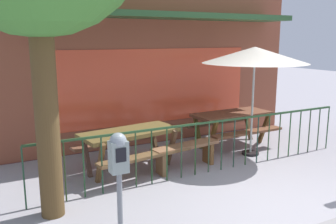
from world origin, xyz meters
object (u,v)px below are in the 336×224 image
picnic_table_right (232,120)px  patio_bench (186,151)px  picnic_table_left (130,139)px  parking_meter_far (119,166)px  patio_umbrella (255,56)px

picnic_table_right → patio_bench: (-1.70, -0.82, -0.26)m
picnic_table_left → parking_meter_far: bearing=-113.9°
picnic_table_right → picnic_table_left: bearing=-170.6°
picnic_table_left → parking_meter_far: size_ratio=1.30×
patio_umbrella → parking_meter_far: (-3.85, -2.46, -0.91)m
patio_umbrella → patio_bench: patio_umbrella is taller
picnic_table_left → parking_meter_far: 3.05m
picnic_table_left → picnic_table_right: bearing=9.4°
patio_bench → picnic_table_right: bearing=25.8°
picnic_table_left → patio_bench: 1.08m
patio_umbrella → patio_bench: 2.41m
picnic_table_right → parking_meter_far: parking_meter_far is taller
picnic_table_left → picnic_table_right: size_ratio=1.08×
picnic_table_right → patio_bench: size_ratio=1.29×
patio_umbrella → parking_meter_far: patio_umbrella is taller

